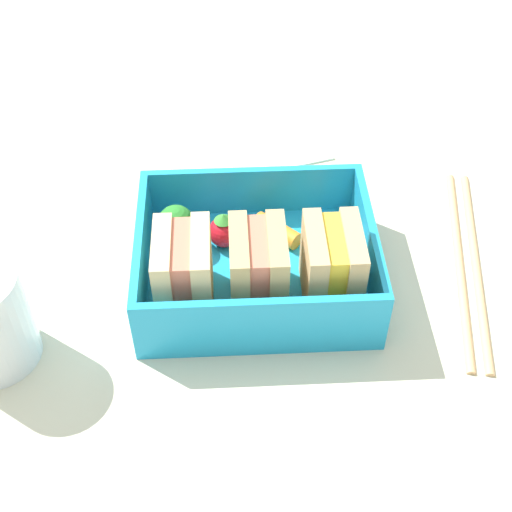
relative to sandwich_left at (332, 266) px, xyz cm
name	(u,v)px	position (x,y,z in cm)	size (l,w,h in cm)	color
ground_plane	(256,289)	(5.27, -2.82, -5.30)	(120.00, 120.00, 2.00)	beige
bento_tray	(256,275)	(5.27, -2.82, -3.70)	(17.62, 14.33, 1.20)	#1F9BCE
bento_rim	(256,250)	(5.27, -2.82, -0.95)	(17.62, 14.33, 4.29)	#1F9BCE
sandwich_left	(332,266)	(0.00, 0.00, 0.00)	(3.96, 5.64, 6.20)	tan
sandwich_center_left	(258,269)	(5.27, 0.00, 0.00)	(3.96, 5.64, 6.20)	tan
sandwich_center	(184,272)	(10.55, 0.00, 0.00)	(3.96, 5.64, 6.20)	beige
carrot_stick_left	(331,237)	(-0.76, -5.41, -2.43)	(1.33, 1.33, 4.03)	orange
carrot_stick_far_left	(277,230)	(3.41, -6.32, -2.38)	(1.45, 1.45, 4.00)	orange
strawberry_far_left	(224,231)	(7.65, -5.85, -1.75)	(2.45, 2.45, 3.05)	red
broccoli_floret	(176,224)	(11.31, -5.92, -0.97)	(2.89, 2.89, 3.70)	#85D264
chopstick_pair	(468,261)	(-11.66, -3.70, -3.95)	(5.58, 21.52, 0.70)	tan
folded_napkin	(244,142)	(5.52, -20.34, -4.10)	(14.08, 9.59, 0.40)	silver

